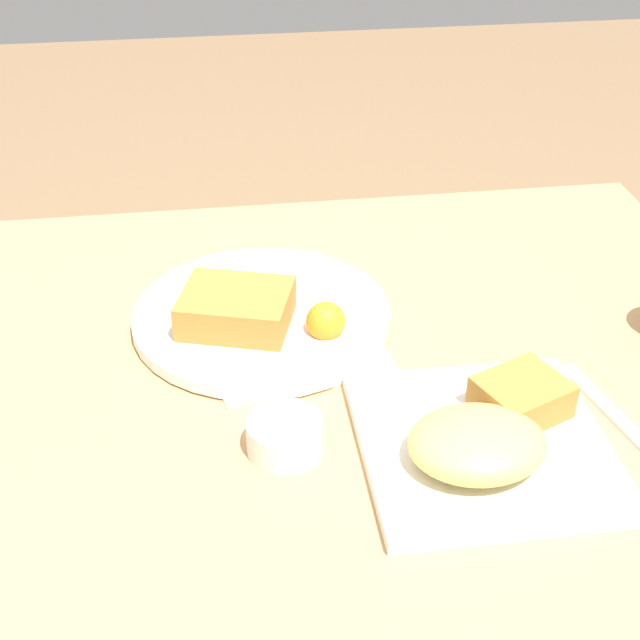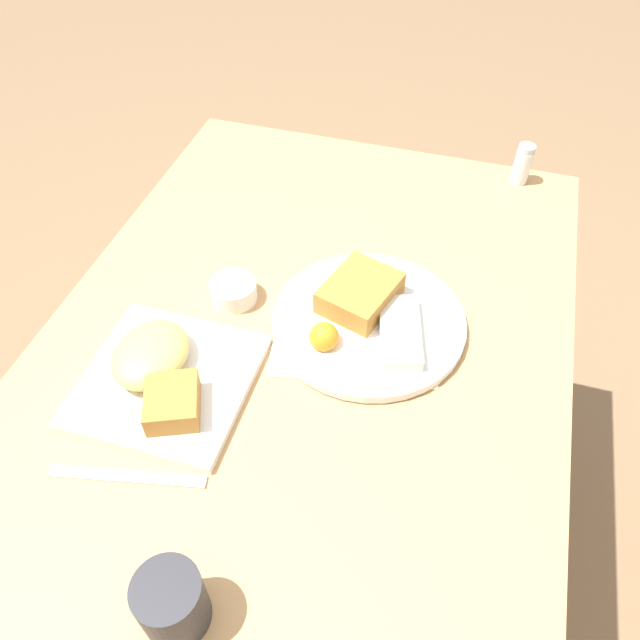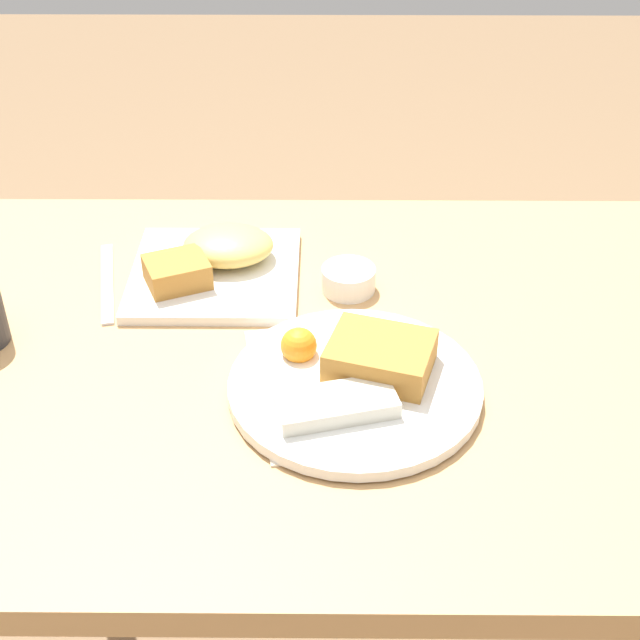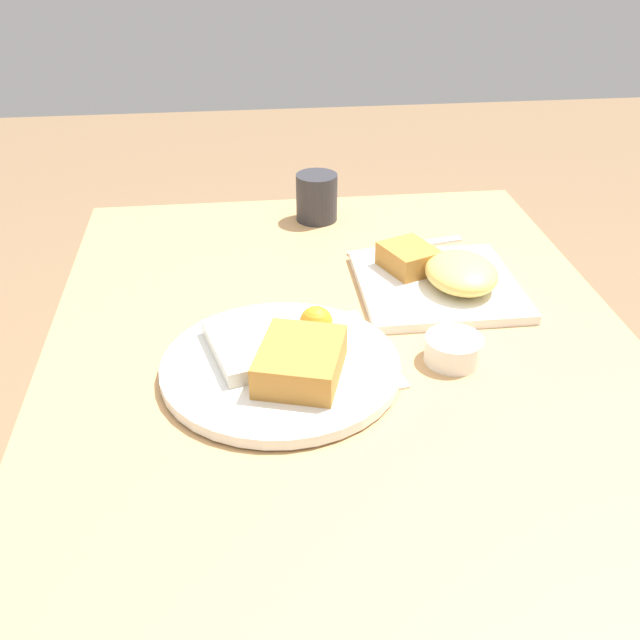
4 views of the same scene
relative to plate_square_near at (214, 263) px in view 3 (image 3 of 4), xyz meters
The scene contains 6 objects.
dining_table 0.25m from the plate_square_near, 132.70° to the left, with size 1.06×0.78×0.78m.
menu_card 0.29m from the plate_square_near, 124.99° to the left, with size 0.23×0.28×0.00m.
plate_square_near is the anchor object (origin of this frame).
plate_oval_far 0.31m from the plate_square_near, 127.29° to the left, with size 0.30×0.30×0.05m.
sauce_ramekin 0.19m from the plate_square_near, 169.58° to the left, with size 0.07×0.07×0.03m.
butter_knife 0.15m from the plate_square_near, ahead, with size 0.06×0.20×0.00m.
Camera 3 is at (-0.00, 0.88, 1.45)m, focal length 50.00 mm.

